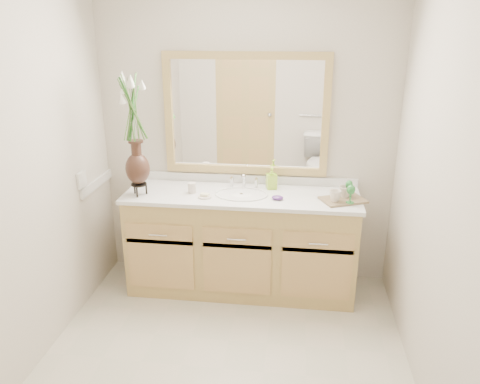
# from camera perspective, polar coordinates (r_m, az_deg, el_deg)

# --- Properties ---
(floor) EXTENTS (2.60, 2.60, 0.00)m
(floor) POSITION_cam_1_polar(r_m,az_deg,el_deg) (3.21, -2.20, -20.72)
(floor) COLOR beige
(floor) RESTS_ON ground
(wall_back) EXTENTS (2.40, 0.02, 2.40)m
(wall_back) POSITION_cam_1_polar(r_m,az_deg,el_deg) (3.83, 0.74, 6.44)
(wall_back) COLOR beige
(wall_back) RESTS_ON floor
(wall_front) EXTENTS (2.40, 0.02, 2.40)m
(wall_front) POSITION_cam_1_polar(r_m,az_deg,el_deg) (1.47, -11.42, -17.40)
(wall_front) COLOR beige
(wall_front) RESTS_ON floor
(wall_left) EXTENTS (0.02, 2.60, 2.40)m
(wall_left) POSITION_cam_1_polar(r_m,az_deg,el_deg) (3.03, -25.51, 0.86)
(wall_left) COLOR beige
(wall_left) RESTS_ON floor
(wall_right) EXTENTS (0.02, 2.60, 2.40)m
(wall_right) POSITION_cam_1_polar(r_m,az_deg,el_deg) (2.68, 23.69, -1.21)
(wall_right) COLOR beige
(wall_right) RESTS_ON floor
(vanity) EXTENTS (1.80, 0.55, 0.80)m
(vanity) POSITION_cam_1_polar(r_m,az_deg,el_deg) (3.83, 0.19, -6.27)
(vanity) COLOR tan
(vanity) RESTS_ON floor
(counter) EXTENTS (1.84, 0.57, 0.03)m
(counter) POSITION_cam_1_polar(r_m,az_deg,el_deg) (3.67, 0.20, -0.44)
(counter) COLOR white
(counter) RESTS_ON vanity
(sink) EXTENTS (0.38, 0.34, 0.23)m
(sink) POSITION_cam_1_polar(r_m,az_deg,el_deg) (3.67, 0.17, -1.10)
(sink) COLOR white
(sink) RESTS_ON counter
(mirror) EXTENTS (1.32, 0.04, 0.97)m
(mirror) POSITION_cam_1_polar(r_m,az_deg,el_deg) (3.77, 0.71, 9.40)
(mirror) COLOR white
(mirror) RESTS_ON wall_back
(switch_plate) EXTENTS (0.02, 0.12, 0.12)m
(switch_plate) POSITION_cam_1_polar(r_m,az_deg,el_deg) (3.72, -18.74, 1.45)
(switch_plate) COLOR white
(switch_plate) RESTS_ON wall_left
(door) EXTENTS (0.80, 0.03, 2.00)m
(door) POSITION_cam_1_polar(r_m,az_deg,el_deg) (1.72, -21.00, -20.88)
(door) COLOR tan
(door) RESTS_ON floor
(flower_vase) EXTENTS (0.22, 0.22, 0.90)m
(flower_vase) POSITION_cam_1_polar(r_m,az_deg,el_deg) (3.57, -12.83, 8.87)
(flower_vase) COLOR black
(flower_vase) RESTS_ON counter
(tumbler) EXTENTS (0.06, 0.06, 0.08)m
(tumbler) POSITION_cam_1_polar(r_m,az_deg,el_deg) (3.69, -5.87, 0.51)
(tumbler) COLOR beige
(tumbler) RESTS_ON counter
(soap_dish) EXTENTS (0.10, 0.10, 0.03)m
(soap_dish) POSITION_cam_1_polar(r_m,az_deg,el_deg) (3.59, -4.32, -0.52)
(soap_dish) COLOR beige
(soap_dish) RESTS_ON counter
(soap_bottle) EXTENTS (0.09, 0.09, 0.16)m
(soap_bottle) POSITION_cam_1_polar(r_m,az_deg,el_deg) (3.77, 3.87, 1.58)
(soap_bottle) COLOR #9CCF30
(soap_bottle) RESTS_ON counter
(purple_dish) EXTENTS (0.10, 0.09, 0.03)m
(purple_dish) POSITION_cam_1_polar(r_m,az_deg,el_deg) (3.55, 4.59, -0.69)
(purple_dish) COLOR #4B246E
(purple_dish) RESTS_ON counter
(tray) EXTENTS (0.38, 0.33, 0.02)m
(tray) POSITION_cam_1_polar(r_m,az_deg,el_deg) (3.60, 12.45, -0.95)
(tray) COLOR brown
(tray) RESTS_ON counter
(mug_left) EXTENTS (0.11, 0.10, 0.09)m
(mug_left) POSITION_cam_1_polar(r_m,az_deg,el_deg) (3.52, 11.52, -0.42)
(mug_left) COLOR beige
(mug_left) RESTS_ON tray
(mug_right) EXTENTS (0.12, 0.12, 0.09)m
(mug_right) POSITION_cam_1_polar(r_m,az_deg,el_deg) (3.62, 12.67, 0.08)
(mug_right) COLOR beige
(mug_right) RESTS_ON tray
(goblet_front) EXTENTS (0.06, 0.06, 0.14)m
(goblet_front) POSITION_cam_1_polar(r_m,az_deg,el_deg) (3.50, 13.37, 0.15)
(goblet_front) COLOR #267430
(goblet_front) RESTS_ON tray
(goblet_back) EXTENTS (0.06, 0.06, 0.13)m
(goblet_back) POSITION_cam_1_polar(r_m,az_deg,el_deg) (3.64, 13.15, 0.77)
(goblet_back) COLOR #267430
(goblet_back) RESTS_ON tray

